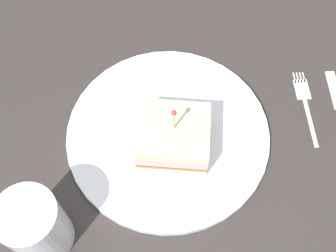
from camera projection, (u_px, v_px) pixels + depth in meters
The scene contains 5 objects.
ground_plane at pixel (168, 139), 65.19cm from camera, with size 115.00×115.00×2.00cm, color #2D2826.
plate at pixel (168, 134), 63.77cm from camera, with size 29.50×29.50×1.20cm, color white.
sandwich_half_center at pixel (172, 138), 59.88cm from camera, with size 12.41×11.89×9.76cm.
drink_glass at pixel (37, 227), 53.38cm from camera, with size 7.50×7.50×10.35cm.
fork at pixel (305, 99), 67.12cm from camera, with size 4.66×13.06×0.35cm.
Camera 1 is at (-9.66, -27.26, 57.45)cm, focal length 46.63 mm.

